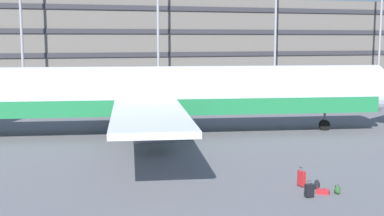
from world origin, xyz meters
name	(u,v)px	position (x,y,z in m)	size (l,w,h in m)	color
ground_plane	(152,135)	(0.00, 0.00, 0.00)	(600.00, 600.00, 0.00)	#5B5B60
terminal_structure	(91,43)	(0.00, 48.92, 7.07)	(159.55, 21.75, 14.13)	#605B56
airliner	(151,94)	(0.04, 0.37, 3.30)	(43.84, 35.63, 11.50)	silver
light_mast_center_right	(158,9)	(7.85, 32.26, 11.93)	(1.80, 0.50, 20.52)	gray
light_mast_right	(276,12)	(26.23, 32.26, 11.78)	(1.80, 0.50, 20.23)	gray
light_mast_far_right	(382,3)	(45.01, 32.26, 13.41)	(1.80, 0.50, 23.39)	gray
suitcase_navy	(309,190)	(3.91, -18.25, 0.36)	(0.41, 0.27, 0.81)	black
suitcase_laid_flat	(301,178)	(4.44, -16.48, 0.44)	(0.29, 0.48, 1.04)	#B21E23
suitcase_small	(323,191)	(4.84, -17.92, 0.12)	(0.75, 0.70, 0.23)	#B21E23
backpack_large	(317,185)	(4.93, -17.21, 0.24)	(0.37, 0.35, 0.55)	black
backpack_teal	(338,190)	(5.50, -18.21, 0.22)	(0.35, 0.32, 0.51)	#264C26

